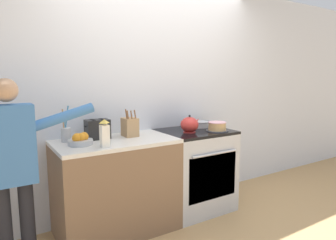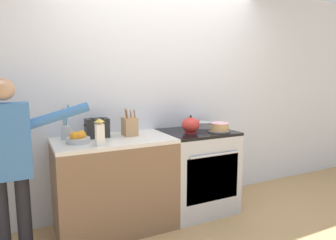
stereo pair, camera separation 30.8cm
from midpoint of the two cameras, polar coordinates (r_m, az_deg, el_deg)
The scene contains 13 objects.
ground_plane at distance 3.23m, azimuth 1.53°, elevation -19.54°, with size 16.00×16.00×0.00m, color tan.
wall_back at distance 3.43m, azimuth -4.63°, elevation 4.84°, with size 8.00×0.04×2.60m.
counter_cabinet at distance 3.04m, azimuth -12.76°, elevation -12.18°, with size 1.13×0.65×0.91m.
stove_range at distance 3.44m, azimuth 2.50°, elevation -9.47°, with size 0.77×0.68×0.91m.
layer_cake at distance 3.31m, azimuth 6.73°, elevation -1.30°, with size 0.24×0.24×0.10m.
tea_kettle at distance 3.21m, azimuth 1.41°, elevation -0.92°, with size 0.24×0.19×0.19m.
mixing_bowl at distance 3.54m, azimuth 3.60°, elevation -0.79°, with size 0.24×0.24×0.07m.
knife_block at distance 3.04m, azimuth -10.18°, elevation -1.33°, with size 0.13×0.16×0.28m.
utensil_crock at distance 2.95m, azimuth -21.74°, elevation -2.46°, with size 0.09×0.09×0.33m.
fruit_bowl at distance 2.78m, azimuth -19.49°, elevation -3.58°, with size 0.22×0.22×0.11m.
toaster at distance 2.98m, azimuth -16.21°, elevation -1.73°, with size 0.24×0.14×0.19m.
milk_carton at distance 2.63m, azimuth -15.32°, elevation -2.60°, with size 0.07×0.07×0.24m.
person_baker at distance 2.59m, azimuth -30.65°, elevation -6.80°, with size 0.89×0.20×1.50m.
Camera 1 is at (-1.72, -2.29, 1.52)m, focal length 32.00 mm.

